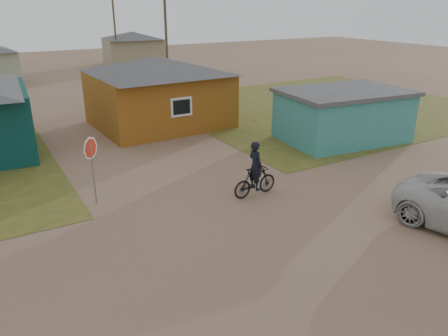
{
  "coord_description": "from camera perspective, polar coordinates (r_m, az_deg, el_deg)",
  "views": [
    {
      "loc": [
        -6.76,
        -9.31,
        6.75
      ],
      "look_at": [
        0.41,
        3.0,
        1.3
      ],
      "focal_mm": 35.0,
      "sensor_mm": 36.0,
      "label": 1
    }
  ],
  "objects": [
    {
      "name": "ground",
      "position": [
        13.34,
        5.03,
        -9.56
      ],
      "size": [
        120.0,
        120.0,
        0.0
      ],
      "primitive_type": "plane",
      "color": "#8C6950"
    },
    {
      "name": "cyclist",
      "position": [
        16.01,
        4.1,
        -1.07
      ],
      "size": [
        1.88,
        0.69,
        2.09
      ],
      "color": "black",
      "rests_on": "ground"
    },
    {
      "name": "grass_ne",
      "position": [
        31.21,
        12.54,
        7.96
      ],
      "size": [
        20.0,
        18.0,
        0.0
      ],
      "primitive_type": "cube",
      "color": "olive",
      "rests_on": "ground"
    },
    {
      "name": "house_beige_east",
      "position": [
        52.31,
        -11.81,
        15.15
      ],
      "size": [
        6.95,
        6.05,
        3.6
      ],
      "color": "gray",
      "rests_on": "ground"
    },
    {
      "name": "utility_pole_near",
      "position": [
        34.1,
        -7.55,
        16.37
      ],
      "size": [
        1.4,
        0.2,
        8.0
      ],
      "color": "brown",
      "rests_on": "ground"
    },
    {
      "name": "shed_turquoise",
      "position": [
        23.32,
        15.25,
        6.71
      ],
      "size": [
        6.71,
        4.93,
        2.6
      ],
      "color": "teal",
      "rests_on": "ground"
    },
    {
      "name": "utility_pole_far",
      "position": [
        49.48,
        -14.07,
        17.32
      ],
      "size": [
        1.4,
        0.2,
        8.0
      ],
      "color": "brown",
      "rests_on": "ground"
    },
    {
      "name": "stop_sign",
      "position": [
        15.62,
        -16.95,
        1.62
      ],
      "size": [
        0.77,
        0.33,
        2.48
      ],
      "color": "gray",
      "rests_on": "ground"
    },
    {
      "name": "house_yellow",
      "position": [
        25.52,
        -8.53,
        9.99
      ],
      "size": [
        7.72,
        6.76,
        3.9
      ],
      "color": "#8F5216",
      "rests_on": "ground"
    }
  ]
}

